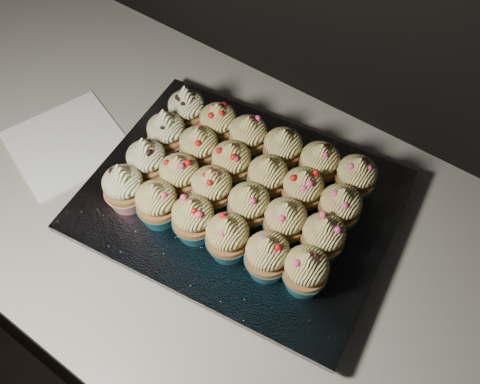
{
  "coord_description": "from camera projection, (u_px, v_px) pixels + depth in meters",
  "views": [
    {
      "loc": [
        0.03,
        1.34,
        1.61
      ],
      "look_at": [
        -0.24,
        1.72,
        0.95
      ],
      "focal_mm": 40.0,
      "sensor_mm": 36.0,
      "label": 1
    }
  ],
  "objects": [
    {
      "name": "cupcake_23",
      "position": [
        355.0,
        178.0,
        0.8
      ],
      "size": [
        0.06,
        0.06,
        0.08
      ],
      "color": "#175A6F",
      "rests_on": "foil_lining"
    },
    {
      "name": "cupcake_9",
      "position": [
        249.0,
        206.0,
        0.77
      ],
      "size": [
        0.06,
        0.06,
        0.08
      ],
      "color": "#175A6F",
      "rests_on": "foil_lining"
    },
    {
      "name": "cupcake_4",
      "position": [
        267.0,
        256.0,
        0.72
      ],
      "size": [
        0.06,
        0.06,
        0.08
      ],
      "color": "#175A6F",
      "rests_on": "foil_lining"
    },
    {
      "name": "cupcake_5",
      "position": [
        306.0,
        271.0,
        0.71
      ],
      "size": [
        0.06,
        0.06,
        0.08
      ],
      "color": "#175A6F",
      "rests_on": "foil_lining"
    },
    {
      "name": "cupcake_21",
      "position": [
        283.0,
        150.0,
        0.83
      ],
      "size": [
        0.06,
        0.06,
        0.08
      ],
      "color": "#175A6F",
      "rests_on": "foil_lining"
    },
    {
      "name": "cupcake_0",
      "position": [
        124.0,
        187.0,
        0.78
      ],
      "size": [
        0.06,
        0.06,
        0.1
      ],
      "color": "#B31826",
      "rests_on": "foil_lining"
    },
    {
      "name": "cupcake_1",
      "position": [
        157.0,
        203.0,
        0.77
      ],
      "size": [
        0.06,
        0.06,
        0.08
      ],
      "color": "#175A6F",
      "rests_on": "foil_lining"
    },
    {
      "name": "cupcake_15",
      "position": [
        268.0,
        178.0,
        0.8
      ],
      "size": [
        0.06,
        0.06,
        0.08
      ],
      "color": "#175A6F",
      "rests_on": "foil_lining"
    },
    {
      "name": "cupcake_3",
      "position": [
        228.0,
        237.0,
        0.74
      ],
      "size": [
        0.06,
        0.06,
        0.08
      ],
      "color": "#175A6F",
      "rests_on": "foil_lining"
    },
    {
      "name": "cupcake_17",
      "position": [
        340.0,
        208.0,
        0.77
      ],
      "size": [
        0.06,
        0.06,
        0.08
      ],
      "color": "#175A6F",
      "rests_on": "foil_lining"
    },
    {
      "name": "cupcake_12",
      "position": [
        167.0,
        133.0,
        0.85
      ],
      "size": [
        0.06,
        0.06,
        0.1
      ],
      "color": "#B31826",
      "rests_on": "foil_lining"
    },
    {
      "name": "cupcake_18",
      "position": [
        187.0,
        110.0,
        0.87
      ],
      "size": [
        0.06,
        0.06,
        0.1
      ],
      "color": "#B31826",
      "rests_on": "foil_lining"
    },
    {
      "name": "cupcake_7",
      "position": [
        180.0,
        176.0,
        0.8
      ],
      "size": [
        0.06,
        0.06,
        0.08
      ],
      "color": "#175A6F",
      "rests_on": "foil_lining"
    },
    {
      "name": "baking_tray",
      "position": [
        240.0,
        206.0,
        0.84
      ],
      "size": [
        0.46,
        0.38,
        0.02
      ],
      "primitive_type": "cube",
      "rotation": [
        0.0,
        0.0,
        0.14
      ],
      "color": "black",
      "rests_on": "worktop"
    },
    {
      "name": "cupcake_13",
      "position": [
        199.0,
        148.0,
        0.83
      ],
      "size": [
        0.06,
        0.06,
        0.08
      ],
      "color": "#175A6F",
      "rests_on": "foil_lining"
    },
    {
      "name": "cupcake_8",
      "position": [
        212.0,
        189.0,
        0.79
      ],
      "size": [
        0.06,
        0.06,
        0.08
      ],
      "color": "#175A6F",
      "rests_on": "foil_lining"
    },
    {
      "name": "cupcake_20",
      "position": [
        248.0,
        137.0,
        0.84
      ],
      "size": [
        0.06,
        0.06,
        0.08
      ],
      "color": "#175A6F",
      "rests_on": "foil_lining"
    },
    {
      "name": "foil_lining",
      "position": [
        240.0,
        200.0,
        0.83
      ],
      "size": [
        0.5,
        0.42,
        0.01
      ],
      "primitive_type": "cube",
      "rotation": [
        0.0,
        0.0,
        0.14
      ],
      "color": "silver",
      "rests_on": "baking_tray"
    },
    {
      "name": "cupcake_10",
      "position": [
        285.0,
        222.0,
        0.75
      ],
      "size": [
        0.06,
        0.06,
        0.08
      ],
      "color": "#175A6F",
      "rests_on": "foil_lining"
    },
    {
      "name": "cupcake_14",
      "position": [
        232.0,
        163.0,
        0.81
      ],
      "size": [
        0.06,
        0.06,
        0.08
      ],
      "color": "#175A6F",
      "rests_on": "foil_lining"
    },
    {
      "name": "cupcake_19",
      "position": [
        218.0,
        124.0,
        0.86
      ],
      "size": [
        0.06,
        0.06,
        0.08
      ],
      "color": "#175A6F",
      "rests_on": "foil_lining"
    },
    {
      "name": "worktop",
      "position": [
        368.0,
        307.0,
        0.78
      ],
      "size": [
        2.44,
        0.64,
        0.04
      ],
      "primitive_type": "cube",
      "color": "beige",
      "rests_on": "cabinet"
    },
    {
      "name": "napkin",
      "position": [
        68.0,
        143.0,
        0.93
      ],
      "size": [
        0.23,
        0.23,
        0.0
      ],
      "primitive_type": "cube",
      "rotation": [
        0.0,
        0.0,
        -0.33
      ],
      "color": "white",
      "rests_on": "worktop"
    },
    {
      "name": "cupcake_11",
      "position": [
        323.0,
        237.0,
        0.74
      ],
      "size": [
        0.06,
        0.06,
        0.08
      ],
      "color": "#175A6F",
      "rests_on": "foil_lining"
    },
    {
      "name": "cupcake_6",
      "position": [
        147.0,
        161.0,
        0.81
      ],
      "size": [
        0.06,
        0.06,
        0.1
      ],
      "color": "#B31826",
      "rests_on": "foil_lining"
    },
    {
      "name": "cupcake_22",
      "position": [
        319.0,
        164.0,
        0.81
      ],
      "size": [
        0.06,
        0.06,
        0.08
      ],
      "color": "#175A6F",
      "rests_on": "foil_lining"
    },
    {
      "name": "cupcake_16",
      "position": [
        302.0,
        190.0,
        0.78
      ],
      "size": [
        0.06,
        0.06,
        0.08
      ],
      "color": "#175A6F",
      "rests_on": "foil_lining"
    },
    {
      "name": "cupcake_2",
      "position": [
        193.0,
        219.0,
        0.76
      ],
      "size": [
        0.06,
        0.06,
        0.08
      ],
      "color": "#175A6F",
      "rests_on": "foil_lining"
    }
  ]
}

